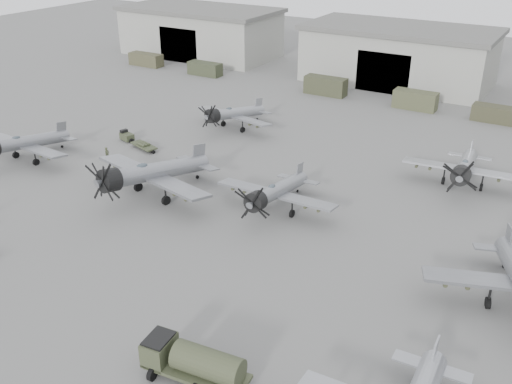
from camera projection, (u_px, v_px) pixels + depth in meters
ground at (131, 271)px, 43.16m from camera, size 220.00×220.00×0.00m
hangar_left at (200, 31)px, 106.41m from camera, size 29.00×14.80×8.70m
hangar_center at (398, 55)px, 88.97m from camera, size 29.00×14.80×8.70m
support_truck_0 at (146, 60)px, 100.17m from camera, size 6.24×2.20×2.15m
support_truck_1 at (205, 69)px, 94.36m from camera, size 5.76×2.20×2.12m
support_truck_3 at (326, 86)px, 84.23m from camera, size 6.24×2.20×2.61m
support_truck_4 at (415, 100)px, 78.09m from camera, size 5.87×2.20×2.49m
support_truck_5 at (498, 114)px, 73.20m from camera, size 6.45×2.20×2.08m
aircraft_mid_0 at (22, 143)px, 61.07m from camera, size 11.70×10.52×4.67m
aircraft_mid_1 at (149, 173)px, 53.07m from camera, size 14.16×12.74×5.62m
aircraft_mid_2 at (275, 192)px, 50.60m from camera, size 11.33×10.19×4.55m
aircraft_far_0 at (232, 114)px, 70.33m from camera, size 11.20×10.08×4.45m
aircraft_far_1 at (465, 167)px, 55.26m from camera, size 11.98×10.78×4.77m
fuel_tanker at (194, 361)px, 32.56m from camera, size 6.50×3.38×2.44m
tug_trailer at (133, 140)px, 66.59m from camera, size 6.39×2.89×1.27m
ground_crew at (107, 154)px, 61.76m from camera, size 0.40×0.60×1.63m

